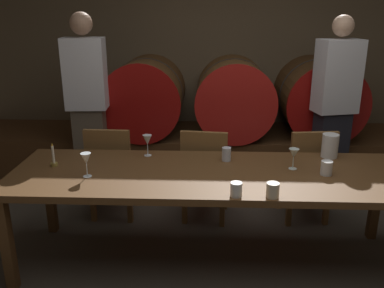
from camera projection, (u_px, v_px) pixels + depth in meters
back_wall at (232, 58)px, 4.90m from camera, size 6.55×0.24×2.58m
barrel_shelf at (232, 154)px, 4.70m from camera, size 5.89×0.90×0.54m
wine_barrel_left at (146, 96)px, 4.53m from camera, size 0.82×0.96×0.82m
wine_barrel_center at (234, 96)px, 4.49m from camera, size 0.82×0.96×0.82m
wine_barrel_right at (317, 97)px, 4.46m from camera, size 0.82×0.96×0.82m
dining_table at (211, 180)px, 2.99m from camera, size 2.91×0.90×0.74m
chair_left at (112, 168)px, 3.72m from camera, size 0.41×0.41×0.88m
chair_center at (205, 170)px, 3.66m from camera, size 0.44×0.44×0.88m
chair_right at (307, 171)px, 3.66m from camera, size 0.44×0.44×0.88m
guest_left at (88, 108)px, 3.98m from camera, size 0.40×0.27×1.84m
guest_right at (334, 112)px, 3.89m from camera, size 0.43×0.32×1.81m
candle_center at (54, 160)px, 3.07m from camera, size 0.05×0.05×0.18m
pitcher at (330, 146)px, 3.24m from camera, size 0.13×0.13×0.19m
wine_glass_left at (86, 159)px, 2.85m from camera, size 0.07×0.07×0.17m
wine_glass_center at (147, 141)px, 3.26m from camera, size 0.07×0.07×0.17m
wine_glass_right at (294, 154)px, 2.99m from camera, size 0.07×0.07×0.16m
cup_far_left at (226, 154)px, 3.18m from camera, size 0.07×0.07×0.11m
cup_center_left at (236, 189)px, 2.58m from camera, size 0.07×0.07×0.09m
cup_center_right at (273, 190)px, 2.57m from camera, size 0.08×0.08×0.10m
cup_far_right at (326, 168)px, 2.91m from camera, size 0.08×0.08×0.10m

